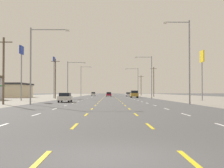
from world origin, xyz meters
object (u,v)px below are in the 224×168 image
(pole_sign_left_row_2, at_px, (54,68))
(streetlight_left_row_0, at_px, (35,59))
(pole_sign_left_row_1, at_px, (21,59))
(streetlight_right_row_0, at_px, (187,57))
(hatchback_far_left_far, at_px, (93,94))
(streetlight_right_row_1, at_px, (150,74))
(streetlight_left_row_2, at_px, (82,79))
(hatchback_center_turn_mid, at_px, (109,94))
(suv_far_right_near, at_px, (134,94))
(sedan_far_left_nearest, at_px, (65,97))
(pole_sign_right_row_1, at_px, (202,62))
(streetlight_right_row_2, at_px, (137,80))
(streetlight_left_row_1, at_px, (70,77))
(sedan_far_right_midfar, at_px, (128,94))

(pole_sign_left_row_2, xyz_separation_m, streetlight_left_row_0, (4.58, -40.27, -1.99))
(pole_sign_left_row_1, distance_m, streetlight_right_row_0, 32.00)
(hatchback_far_left_far, height_order, streetlight_right_row_1, streetlight_right_row_1)
(hatchback_far_left_far, distance_m, streetlight_left_row_2, 23.83)
(hatchback_center_turn_mid, distance_m, streetlight_left_row_2, 11.19)
(suv_far_right_near, distance_m, pole_sign_left_row_2, 23.02)
(hatchback_far_left_far, xyz_separation_m, pole_sign_left_row_2, (-7.30, -54.85, 6.99))
(hatchback_far_left_far, height_order, streetlight_left_row_2, streetlight_left_row_2)
(sedan_far_left_nearest, bearing_deg, hatchback_far_left_far, 89.90)
(sedan_far_left_nearest, bearing_deg, streetlight_left_row_2, 92.53)
(pole_sign_left_row_1, height_order, pole_sign_right_row_1, pole_sign_left_row_1)
(streetlight_right_row_1, bearing_deg, sedan_far_left_nearest, -121.93)
(sedan_far_left_nearest, xyz_separation_m, streetlight_right_row_1, (16.76, 26.89, 5.18))
(hatchback_center_turn_mid, height_order, pole_sign_left_row_2, pole_sign_left_row_2)
(pole_sign_left_row_1, relative_size, pole_sign_left_row_2, 0.97)
(streetlight_left_row_0, xyz_separation_m, streetlight_left_row_2, (-0.21, 72.08, 0.36))
(sedan_far_left_nearest, height_order, streetlight_right_row_2, streetlight_right_row_2)
(streetlight_left_row_0, height_order, streetlight_right_row_1, streetlight_right_row_1)
(streetlight_right_row_0, relative_size, streetlight_right_row_1, 1.05)
(streetlight_right_row_1, xyz_separation_m, streetlight_left_row_2, (-19.54, 36.04, 0.21))
(pole_sign_right_row_1, bearing_deg, streetlight_left_row_2, 116.58)
(streetlight_right_row_2, bearing_deg, pole_sign_left_row_1, -115.81)
(pole_sign_left_row_2, distance_m, streetlight_right_row_0, 46.93)
(pole_sign_right_row_1, relative_size, streetlight_left_row_1, 1.03)
(sedan_far_right_midfar, bearing_deg, streetlight_left_row_2, -175.18)
(sedan_far_right_midfar, relative_size, streetlight_right_row_1, 0.44)
(streetlight_left_row_0, bearing_deg, streetlight_right_row_0, 0.00)
(suv_far_right_near, xyz_separation_m, sedan_far_right_midfar, (-0.00, 26.50, -0.27))
(suv_far_right_near, distance_m, pole_sign_left_row_1, 37.50)
(suv_far_right_near, distance_m, streetlight_right_row_0, 47.35)
(pole_sign_right_row_1, height_order, streetlight_left_row_1, pole_sign_right_row_1)
(hatchback_center_turn_mid, bearing_deg, streetlight_right_row_1, -73.54)
(sedan_far_right_midfar, height_order, streetlight_right_row_1, streetlight_right_row_1)
(pole_sign_left_row_1, relative_size, streetlight_right_row_0, 0.94)
(sedan_far_right_midfar, distance_m, streetlight_right_row_2, 6.06)
(sedan_far_left_nearest, distance_m, streetlight_left_row_1, 27.39)
(streetlight_left_row_2, xyz_separation_m, streetlight_right_row_2, (19.47, 0.00, -0.24))
(hatchback_center_turn_mid, bearing_deg, pole_sign_left_row_1, -107.36)
(streetlight_right_row_2, bearing_deg, streetlight_left_row_1, -118.18)
(pole_sign_left_row_1, height_order, streetlight_left_row_0, pole_sign_left_row_1)
(streetlight_left_row_0, height_order, streetlight_left_row_1, streetlight_left_row_0)
(pole_sign_left_row_2, bearing_deg, suv_far_right_near, 17.74)
(hatchback_center_turn_mid, distance_m, streetlight_right_row_2, 11.38)
(streetlight_left_row_1, bearing_deg, streetlight_right_row_2, 61.82)
(streetlight_right_row_0, relative_size, streetlight_left_row_1, 1.20)
(sedan_far_left_nearest, height_order, hatchback_far_left_far, hatchback_far_left_far)
(pole_sign_right_row_1, relative_size, streetlight_right_row_2, 0.92)
(hatchback_center_turn_mid, xyz_separation_m, streetlight_left_row_0, (-9.35, -69.82, 5.00))
(pole_sign_left_row_1, xyz_separation_m, streetlight_right_row_1, (26.11, 17.79, -1.78))
(pole_sign_left_row_1, relative_size, streetlight_right_row_1, 0.99)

